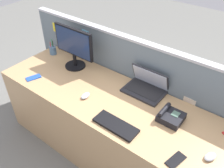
{
  "coord_description": "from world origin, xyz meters",
  "views": [
    {
      "loc": [
        1.03,
        -1.29,
        2.15
      ],
      "look_at": [
        0.0,
        0.05,
        0.87
      ],
      "focal_mm": 38.43,
      "sensor_mm": 36.0,
      "label": 1
    }
  ],
  "objects_px": {
    "cell_phone_black_slab": "(176,160)",
    "computer_mouse_left_hand": "(85,96)",
    "keyboard_main": "(116,125)",
    "desktop_monitor": "(74,45)",
    "laptop": "(146,86)",
    "desk_phone": "(170,116)",
    "cell_phone_blue_case": "(34,78)",
    "pen_cup": "(53,50)",
    "computer_mouse_right_hand": "(210,157)"
  },
  "relations": [
    {
      "from": "pen_cup",
      "to": "keyboard_main",
      "type": "bearing_deg",
      "value": -20.31
    },
    {
      "from": "desktop_monitor",
      "to": "keyboard_main",
      "type": "relative_size",
      "value": 1.32
    },
    {
      "from": "desk_phone",
      "to": "cell_phone_blue_case",
      "type": "distance_m",
      "value": 1.38
    },
    {
      "from": "computer_mouse_right_hand",
      "to": "computer_mouse_left_hand",
      "type": "bearing_deg",
      "value": -157.57
    },
    {
      "from": "computer_mouse_left_hand",
      "to": "desk_phone",
      "type": "bearing_deg",
      "value": 11.29
    },
    {
      "from": "laptop",
      "to": "desk_phone",
      "type": "xyz_separation_m",
      "value": [
        0.35,
        -0.21,
        -0.02
      ]
    },
    {
      "from": "laptop",
      "to": "cell_phone_blue_case",
      "type": "height_order",
      "value": "laptop"
    },
    {
      "from": "cell_phone_black_slab",
      "to": "computer_mouse_left_hand",
      "type": "bearing_deg",
      "value": -174.48
    },
    {
      "from": "desktop_monitor",
      "to": "pen_cup",
      "type": "bearing_deg",
      "value": 176.29
    },
    {
      "from": "keyboard_main",
      "to": "cell_phone_blue_case",
      "type": "height_order",
      "value": "keyboard_main"
    },
    {
      "from": "pen_cup",
      "to": "desktop_monitor",
      "type": "bearing_deg",
      "value": -3.71
    },
    {
      "from": "laptop",
      "to": "computer_mouse_left_hand",
      "type": "relative_size",
      "value": 3.7
    },
    {
      "from": "computer_mouse_right_hand",
      "to": "cell_phone_black_slab",
      "type": "height_order",
      "value": "computer_mouse_right_hand"
    },
    {
      "from": "desk_phone",
      "to": "pen_cup",
      "type": "bearing_deg",
      "value": 174.99
    },
    {
      "from": "laptop",
      "to": "keyboard_main",
      "type": "height_order",
      "value": "laptop"
    },
    {
      "from": "desktop_monitor",
      "to": "laptop",
      "type": "height_order",
      "value": "desktop_monitor"
    },
    {
      "from": "computer_mouse_left_hand",
      "to": "cell_phone_blue_case",
      "type": "height_order",
      "value": "computer_mouse_left_hand"
    },
    {
      "from": "keyboard_main",
      "to": "computer_mouse_right_hand",
      "type": "bearing_deg",
      "value": 13.46
    },
    {
      "from": "desk_phone",
      "to": "cell_phone_black_slab",
      "type": "relative_size",
      "value": 1.22
    },
    {
      "from": "keyboard_main",
      "to": "cell_phone_blue_case",
      "type": "distance_m",
      "value": 1.04
    },
    {
      "from": "desktop_monitor",
      "to": "keyboard_main",
      "type": "distance_m",
      "value": 1.0
    },
    {
      "from": "computer_mouse_right_hand",
      "to": "pen_cup",
      "type": "xyz_separation_m",
      "value": [
        -1.94,
        0.31,
        0.03
      ]
    },
    {
      "from": "desktop_monitor",
      "to": "computer_mouse_right_hand",
      "type": "relative_size",
      "value": 4.85
    },
    {
      "from": "computer_mouse_left_hand",
      "to": "pen_cup",
      "type": "bearing_deg",
      "value": 152.47
    },
    {
      "from": "cell_phone_black_slab",
      "to": "cell_phone_blue_case",
      "type": "height_order",
      "value": "same"
    },
    {
      "from": "computer_mouse_left_hand",
      "to": "desktop_monitor",
      "type": "bearing_deg",
      "value": 138.83
    },
    {
      "from": "computer_mouse_left_hand",
      "to": "cell_phone_blue_case",
      "type": "bearing_deg",
      "value": -175.57
    },
    {
      "from": "computer_mouse_right_hand",
      "to": "cell_phone_black_slab",
      "type": "xyz_separation_m",
      "value": [
        -0.18,
        -0.16,
        -0.01
      ]
    },
    {
      "from": "laptop",
      "to": "desk_phone",
      "type": "bearing_deg",
      "value": -30.9
    },
    {
      "from": "desk_phone",
      "to": "computer_mouse_right_hand",
      "type": "height_order",
      "value": "desk_phone"
    },
    {
      "from": "cell_phone_blue_case",
      "to": "desk_phone",
      "type": "bearing_deg",
      "value": 32.32
    },
    {
      "from": "laptop",
      "to": "pen_cup",
      "type": "bearing_deg",
      "value": -176.47
    },
    {
      "from": "desktop_monitor",
      "to": "cell_phone_black_slab",
      "type": "height_order",
      "value": "desktop_monitor"
    },
    {
      "from": "desk_phone",
      "to": "computer_mouse_left_hand",
      "type": "distance_m",
      "value": 0.76
    },
    {
      "from": "laptop",
      "to": "desktop_monitor",
      "type": "bearing_deg",
      "value": -173.05
    },
    {
      "from": "laptop",
      "to": "cell_phone_blue_case",
      "type": "xyz_separation_m",
      "value": [
        -0.99,
        -0.52,
        -0.05
      ]
    },
    {
      "from": "keyboard_main",
      "to": "computer_mouse_left_hand",
      "type": "height_order",
      "value": "computer_mouse_left_hand"
    },
    {
      "from": "laptop",
      "to": "computer_mouse_right_hand",
      "type": "height_order",
      "value": "laptop"
    },
    {
      "from": "laptop",
      "to": "computer_mouse_left_hand",
      "type": "height_order",
      "value": "laptop"
    },
    {
      "from": "cell_phone_black_slab",
      "to": "desk_phone",
      "type": "bearing_deg",
      "value": 135.15
    },
    {
      "from": "laptop",
      "to": "cell_phone_black_slab",
      "type": "relative_size",
      "value": 2.4
    },
    {
      "from": "desktop_monitor",
      "to": "desk_phone",
      "type": "xyz_separation_m",
      "value": [
        1.17,
        -0.11,
        -0.21
      ]
    },
    {
      "from": "desk_phone",
      "to": "desktop_monitor",
      "type": "bearing_deg",
      "value": 174.55
    },
    {
      "from": "keyboard_main",
      "to": "computer_mouse_left_hand",
      "type": "bearing_deg",
      "value": 165.36
    },
    {
      "from": "cell_phone_black_slab",
      "to": "cell_phone_blue_case",
      "type": "xyz_separation_m",
      "value": [
        -1.56,
        0.02,
        0.0
      ]
    },
    {
      "from": "laptop",
      "to": "cell_phone_blue_case",
      "type": "relative_size",
      "value": 2.57
    },
    {
      "from": "desktop_monitor",
      "to": "laptop",
      "type": "bearing_deg",
      "value": 6.95
    },
    {
      "from": "desktop_monitor",
      "to": "cell_phone_blue_case",
      "type": "xyz_separation_m",
      "value": [
        -0.18,
        -0.42,
        -0.24
      ]
    },
    {
      "from": "pen_cup",
      "to": "computer_mouse_left_hand",
      "type": "bearing_deg",
      "value": -22.83
    },
    {
      "from": "pen_cup",
      "to": "cell_phone_black_slab",
      "type": "bearing_deg",
      "value": -14.79
    }
  ]
}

